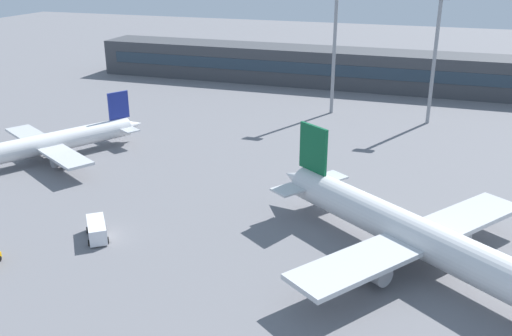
{
  "coord_description": "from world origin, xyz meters",
  "views": [
    {
      "loc": [
        17.5,
        -30.45,
        31.77
      ],
      "look_at": [
        -6.3,
        40.0,
        3.0
      ],
      "focal_mm": 39.44,
      "sensor_mm": 36.0,
      "label": 1
    }
  ],
  "objects": [
    {
      "name": "ground_plane",
      "position": [
        0.0,
        40.0,
        0.0
      ],
      "size": [
        400.0,
        400.0,
        0.0
      ],
      "primitive_type": "plane",
      "color": "slate"
    },
    {
      "name": "terminal_building",
      "position": [
        0.0,
        108.83,
        4.5
      ],
      "size": [
        142.37,
        12.13,
        9.0
      ],
      "color": "#3F4247",
      "rests_on": "ground_plane"
    },
    {
      "name": "airplane_near",
      "position": [
        17.88,
        24.32,
        3.55
      ],
      "size": [
        40.27,
        31.28,
        11.64
      ],
      "color": "silver",
      "rests_on": "ground_plane"
    },
    {
      "name": "airplane_mid",
      "position": [
        -42.48,
        38.89,
        2.81
      ],
      "size": [
        24.45,
        33.6,
        9.21
      ],
      "color": "silver",
      "rests_on": "ground_plane"
    },
    {
      "name": "service_van_white",
      "position": [
        -19.23,
        19.56,
        1.11
      ],
      "size": [
        4.76,
        5.34,
        2.08
      ],
      "color": "white",
      "rests_on": "ground_plane"
    },
    {
      "name": "floodlight_tower_west",
      "position": [
        -4.12,
        82.97,
        15.03
      ],
      "size": [
        3.2,
        0.8,
        26.01
      ],
      "color": "gray",
      "rests_on": "ground_plane"
    },
    {
      "name": "floodlight_tower_east",
      "position": [
        15.41,
        81.68,
        14.34
      ],
      "size": [
        3.2,
        0.8,
        24.67
      ],
      "color": "gray",
      "rests_on": "ground_plane"
    }
  ]
}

